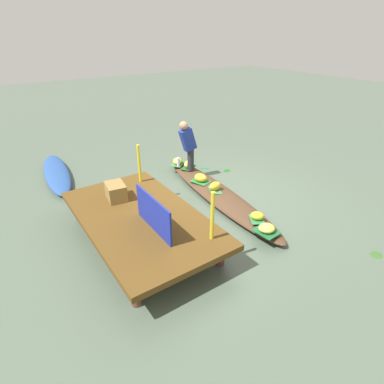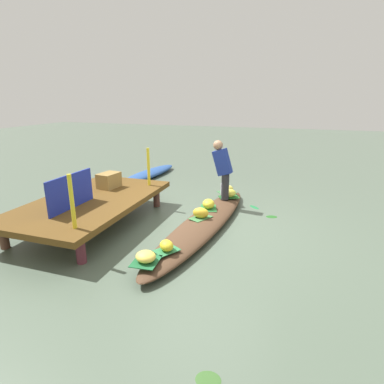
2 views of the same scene
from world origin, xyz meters
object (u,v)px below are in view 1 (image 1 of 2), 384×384
at_px(moored_boat, 57,173).
at_px(produce_crate, 116,192).
at_px(vendor_boat, 217,194).
at_px(banana_bunch_2, 215,186).
at_px(banana_bunch_0, 267,228).
at_px(banana_bunch_1, 257,216).
at_px(banana_bunch_3, 178,161).
at_px(water_bottle, 178,162).
at_px(banana_bunch_5, 201,178).
at_px(vendor_person, 188,143).
at_px(market_banner, 153,214).
at_px(banana_bunch_4, 189,164).

relative_size(moored_boat, produce_crate, 6.14).
xyz_separation_m(vendor_boat, banana_bunch_2, (0.00, 0.06, 0.20)).
relative_size(banana_bunch_0, banana_bunch_1, 1.17).
height_order(banana_bunch_1, banana_bunch_2, banana_bunch_2).
xyz_separation_m(banana_bunch_3, water_bottle, (-0.16, 0.08, 0.04)).
xyz_separation_m(moored_boat, produce_crate, (-2.79, -0.49, 0.54)).
bearing_deg(banana_bunch_1, banana_bunch_3, -3.76).
xyz_separation_m(moored_boat, water_bottle, (-1.58, -2.61, 0.22)).
bearing_deg(banana_bunch_5, banana_bunch_0, 174.19).
bearing_deg(produce_crate, banana_bunch_2, -98.91).
xyz_separation_m(banana_bunch_1, vendor_person, (2.55, -0.19, 0.62)).
xyz_separation_m(banana_bunch_3, vendor_person, (-0.50, 0.01, 0.62)).
xyz_separation_m(banana_bunch_2, produce_crate, (0.33, 2.08, 0.35)).
bearing_deg(water_bottle, banana_bunch_1, 177.53).
xyz_separation_m(banana_bunch_1, banana_bunch_5, (1.88, -0.09, 0.01)).
bearing_deg(banana_bunch_3, vendor_person, 179.17).
bearing_deg(banana_bunch_2, market_banner, 115.62).
bearing_deg(vendor_person, moored_boat, 54.35).
bearing_deg(banana_bunch_4, vendor_boat, 172.86).
xyz_separation_m(moored_boat, banana_bunch_0, (-4.84, -2.34, 0.17)).
bearing_deg(banana_bunch_1, vendor_boat, -6.20).
bearing_deg(vendor_person, banana_bunch_0, 173.47).
distance_m(banana_bunch_0, banana_bunch_2, 1.74).
distance_m(banana_bunch_2, market_banner, 2.25).
relative_size(banana_bunch_3, produce_crate, 0.65).
bearing_deg(produce_crate, banana_bunch_4, -65.96).
height_order(banana_bunch_5, produce_crate, produce_crate).
relative_size(moored_boat, banana_bunch_1, 11.17).
bearing_deg(market_banner, banana_bunch_3, -37.59).
bearing_deg(vendor_boat, market_banner, 120.61).
distance_m(banana_bunch_3, produce_crate, 2.61).
height_order(vendor_boat, market_banner, market_banner).
distance_m(moored_boat, banana_bunch_0, 5.38).
height_order(vendor_boat, moored_boat, vendor_boat).
relative_size(moored_boat, banana_bunch_5, 9.05).
relative_size(banana_bunch_2, water_bottle, 1.16).
bearing_deg(banana_bunch_0, banana_bunch_3, -5.70).
relative_size(banana_bunch_2, banana_bunch_4, 0.95).
height_order(banana_bunch_0, banana_bunch_3, banana_bunch_3).
bearing_deg(banana_bunch_2, vendor_boat, -91.05).
bearing_deg(produce_crate, banana_bunch_5, -84.46).
relative_size(banana_bunch_5, water_bottle, 1.21).
height_order(banana_bunch_4, produce_crate, produce_crate).
bearing_deg(moored_boat, banana_bunch_3, -110.97).
height_order(banana_bunch_0, water_bottle, water_bottle).
height_order(banana_bunch_1, banana_bunch_4, banana_bunch_4).
xyz_separation_m(water_bottle, produce_crate, (-1.21, 2.11, 0.32)).
height_order(banana_bunch_3, banana_bunch_5, banana_bunch_5).
bearing_deg(banana_bunch_2, banana_bunch_1, 176.17).
height_order(water_bottle, produce_crate, produce_crate).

